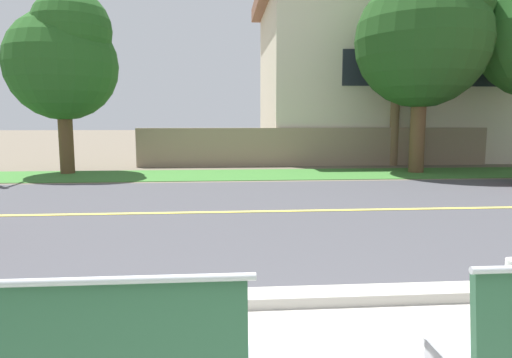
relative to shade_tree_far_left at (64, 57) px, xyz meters
The scene contains 9 objects.
ground_plane 8.07m from the shade_tree_far_left, 42.11° to the right, with size 140.00×140.00×0.00m, color #665B4C.
curb_edge 12.30m from the shade_tree_far_left, 62.94° to the right, with size 44.00×0.30×0.11m, color #ADA89E.
street_asphalt 9.05m from the shade_tree_far_left, 49.81° to the right, with size 52.00×8.00×0.01m, color #424247.
road_centre_line 9.05m from the shade_tree_far_left, 49.81° to the right, with size 48.00×0.14×0.01m, color #E0CC4C.
far_verge_grass 6.49m from the shade_tree_far_left, ahead, with size 48.00×2.80×0.02m, color #38702D.
shade_tree_far_left is the anchor object (origin of this frame).
shade_tree_left 11.18m from the shade_tree_far_left, ahead, with size 4.13×4.13×6.81m.
garden_wall 8.92m from the shade_tree_far_left, 13.11° to the left, with size 13.00×0.36×1.40m, color gray.
house_across_street 13.17m from the shade_tree_far_left, 22.85° to the left, with size 11.64×6.91×7.10m.
Camera 1 is at (-0.64, -1.53, 1.67)m, focal length 31.32 mm.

